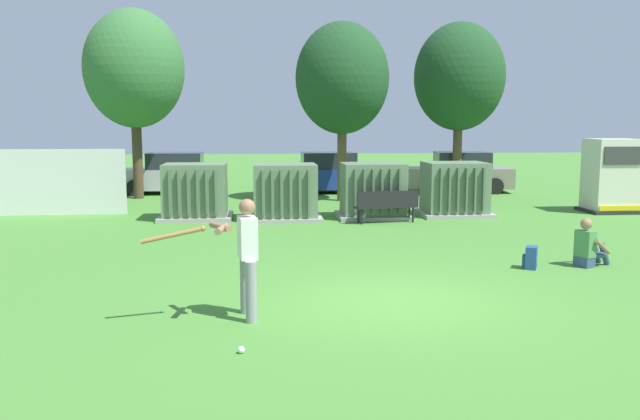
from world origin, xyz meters
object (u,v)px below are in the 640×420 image
seated_spectator (588,247)px  parked_car_leftmost (41,177)px  park_bench (387,204)px  batter (244,252)px  transformer_mid_west (285,193)px  parked_car_left_of_center (173,174)px  parked_car_rightmost (459,173)px  transformer_east (454,190)px  parked_car_right_of_center (326,174)px  transformer_west (195,192)px  backpack (531,258)px  sports_ball (241,350)px  generator_enclosure (611,176)px  transformer_mid_east (373,191)px

seated_spectator → parked_car_leftmost: size_ratio=0.22×
park_bench → batter: bearing=-113.9°
transformer_mid_west → parked_car_left_of_center: size_ratio=0.50×
parked_car_rightmost → transformer_mid_west: bearing=-136.7°
transformer_east → parked_car_right_of_center: (-3.22, 6.78, -0.04)m
batter → seated_spectator: batter is taller
transformer_west → parked_car_leftmost: (-6.45, 6.51, -0.04)m
transformer_west → backpack: transformer_west is taller
sports_ball → parked_car_rightmost: size_ratio=0.02×
generator_enclosure → seated_spectator: bearing=-121.8°
parked_car_left_of_center → transformer_east: bearing=-37.3°
sports_ball → parked_car_right_of_center: size_ratio=0.02×
batter → parked_car_left_of_center: batter is taller
generator_enclosure → batter: generator_enclosure is taller
generator_enclosure → parked_car_leftmost: generator_enclosure is taller
batter → transformer_mid_east: bearing=69.6°
transformer_east → backpack: bearing=-95.3°
park_bench → parked_car_rightmost: (4.51, 7.81, 0.22)m
transformer_mid_west → transformer_east: 5.15m
transformer_west → transformer_east: same height
transformer_west → parked_car_left_of_center: 7.21m
backpack → parked_car_right_of_center: parked_car_right_of_center is taller
batter → backpack: 6.12m
transformer_mid_west → sports_ball: size_ratio=23.33×
park_bench → seated_spectator: seated_spectator is taller
transformer_mid_east → parked_car_left_of_center: same height
seated_spectator → transformer_mid_east: bearing=114.4°
transformer_east → parked_car_leftmost: bearing=155.2°
batter → sports_ball: (-0.01, -1.46, -0.93)m
backpack → parked_car_leftmost: bearing=134.7°
batter → parked_car_left_of_center: bearing=100.6°
parked_car_right_of_center → batter: bearing=-99.9°
transformer_west → transformer_mid_west: (2.59, -0.38, 0.00)m
park_bench → batter: batter is taller
generator_enclosure → sports_ball: bearing=-134.1°
transformer_mid_west → park_bench: bearing=-17.5°
generator_enclosure → sports_ball: 16.20m
seated_spectator → parked_car_rightmost: 13.70m
seated_spectator → parked_car_left_of_center: parked_car_left_of_center is taller
transformer_mid_east → park_bench: bearing=-78.3°
transformer_mid_west → parked_car_leftmost: (-9.04, 6.89, -0.04)m
parked_car_right_of_center → parked_car_rightmost: bearing=-2.2°
batter → transformer_west: bearing=99.4°
transformer_mid_west → backpack: bearing=-56.5°
transformer_mid_east → parked_car_leftmost: bearing=149.9°
seated_spectator → parked_car_leftmost: 20.04m
transformer_east → park_bench: 2.64m
seated_spectator → parked_car_left_of_center: 17.20m
transformer_mid_east → parked_car_right_of_center: same height
transformer_west → seated_spectator: bearing=-40.4°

